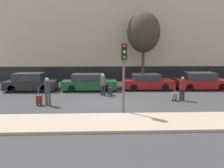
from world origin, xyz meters
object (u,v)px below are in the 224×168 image
object	(u,v)px
parked_car_3	(201,81)
traffic_light	(124,65)
parked_bicycle	(70,80)
bare_tree_near_crossing	(144,32)
pedestrian_right	(182,87)
parked_car_1	(89,83)
pedestrian_left	(48,90)
parked_car_0	(31,83)
pedestrian_center	(103,83)
parked_car_2	(147,82)
trolley_center	(110,90)
trolley_right	(174,96)
trolley_left	(39,100)

from	to	relation	value
parked_car_3	traffic_light	bearing A→B (deg)	-135.98
parked_car_3	parked_bicycle	xyz separation A→B (m)	(-11.44, 2.47, -0.18)
bare_tree_near_crossing	pedestrian_right	bearing A→B (deg)	-77.64
parked_car_1	pedestrian_left	bearing A→B (deg)	-114.33
parked_car_1	pedestrian_right	size ratio (longest dim) A/B	2.78
parked_car_0	pedestrian_center	xyz separation A→B (m)	(5.93, -2.12, 0.25)
pedestrian_right	parked_car_1	bearing A→B (deg)	140.22
parked_car_2	trolley_center	xyz separation A→B (m)	(-3.19, -2.24, -0.27)
pedestrian_right	bare_tree_near_crossing	bearing A→B (deg)	93.72
pedestrian_center	pedestrian_left	bearing A→B (deg)	25.29
parked_car_2	pedestrian_right	world-z (taller)	pedestrian_right
trolley_right	traffic_light	size ratio (longest dim) A/B	0.29
trolley_center	parked_car_2	bearing A→B (deg)	35.03
parked_car_0	bare_tree_near_crossing	distance (m)	10.97
trolley_center	trolley_right	size ratio (longest dim) A/B	1.06
pedestrian_left	pedestrian_right	bearing A→B (deg)	9.55
parked_car_0	pedestrian_right	bearing A→B (deg)	-19.21
parked_car_1	trolley_center	bearing A→B (deg)	-49.37
bare_tree_near_crossing	traffic_light	bearing A→B (deg)	-105.80
trolley_right	traffic_light	xyz separation A→B (m)	(-3.63, -2.86, 2.30)
parked_car_1	parked_bicycle	size ratio (longest dim) A/B	2.51
traffic_light	trolley_right	bearing A→B (deg)	38.18
parked_car_0	trolley_right	bearing A→B (deg)	-20.51
trolley_right	trolley_left	bearing A→B (deg)	-174.53
parked_car_3	trolley_right	bearing A→B (deg)	-131.07
parked_bicycle	parked_car_2	bearing A→B (deg)	-19.18
parked_bicycle	bare_tree_near_crossing	distance (m)	8.21
trolley_left	bare_tree_near_crossing	distance (m)	11.71
pedestrian_right	parked_bicycle	world-z (taller)	pedestrian_right
parked_car_0	pedestrian_center	size ratio (longest dim) A/B	2.50
pedestrian_center	parked_bicycle	xyz separation A→B (m)	(-3.11, 4.75, -0.43)
trolley_right	parked_bicycle	world-z (taller)	parked_bicycle
pedestrian_center	trolley_center	distance (m)	0.79
parked_car_0	trolley_left	size ratio (longest dim) A/B	3.54
parked_car_3	pedestrian_right	bearing A→B (deg)	-127.07
trolley_right	pedestrian_left	bearing A→B (deg)	-173.94
parked_car_2	pedestrian_center	world-z (taller)	pedestrian_center
trolley_left	pedestrian_center	distance (m)	4.76
pedestrian_left	pedestrian_center	xyz separation A→B (m)	(3.34, 2.72, -0.05)
parked_car_3	pedestrian_right	world-z (taller)	pedestrian_right
pedestrian_center	pedestrian_right	distance (m)	5.56
pedestrian_left	bare_tree_near_crossing	size ratio (longest dim) A/B	0.26
trolley_right	traffic_light	world-z (taller)	traffic_light
parked_car_1	pedestrian_left	world-z (taller)	pedestrian_left
pedestrian_left	trolley_center	xyz separation A→B (m)	(3.87, 2.85, -0.62)
parked_car_0	traffic_light	size ratio (longest dim) A/B	1.11
bare_tree_near_crossing	pedestrian_center	bearing A→B (deg)	-127.90
pedestrian_left	parked_car_0	bearing A→B (deg)	121.49
parked_car_1	trolley_right	size ratio (longest dim) A/B	4.16
parked_car_2	pedestrian_center	size ratio (longest dim) A/B	2.56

